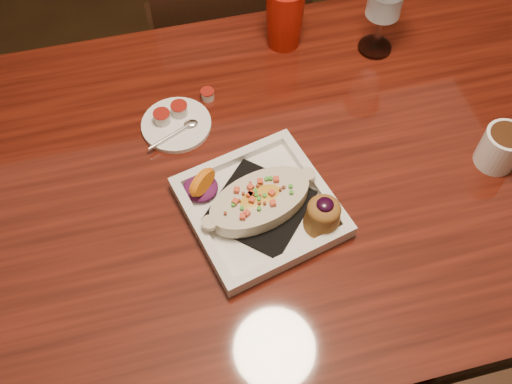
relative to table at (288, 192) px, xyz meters
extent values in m
plane|color=black|center=(0.00, 0.00, -0.65)|extent=(7.00, 7.00, 0.00)
cube|color=#62190E|center=(0.00, 0.00, 0.08)|extent=(1.50, 0.90, 0.04)
cylinder|color=black|center=(-0.67, 0.37, -0.30)|extent=(0.07, 0.07, 0.71)
cylinder|color=black|center=(0.67, 0.37, -0.30)|extent=(0.07, 0.07, 0.71)
cube|color=black|center=(0.00, 0.70, -0.20)|extent=(0.42, 0.42, 0.04)
cylinder|color=black|center=(0.17, 0.87, -0.43)|extent=(0.04, 0.04, 0.45)
cylinder|color=black|center=(-0.17, 0.87, -0.43)|extent=(0.04, 0.04, 0.45)
cylinder|color=black|center=(0.17, 0.53, -0.43)|extent=(0.04, 0.04, 0.45)
cylinder|color=black|center=(-0.17, 0.53, -0.43)|extent=(0.04, 0.04, 0.45)
cube|color=black|center=(0.00, 0.51, 0.05)|extent=(0.40, 0.03, 0.46)
cube|color=white|center=(-0.08, -0.09, 0.10)|extent=(0.31, 0.31, 0.01)
cube|color=black|center=(-0.08, -0.09, 0.11)|extent=(0.22, 0.22, 0.01)
ellipsoid|color=gold|center=(-0.08, -0.09, 0.13)|extent=(0.19, 0.13, 0.03)
ellipsoid|color=#591449|center=(-0.18, -0.03, 0.12)|extent=(0.07, 0.07, 0.02)
cone|color=brown|center=(0.02, -0.15, 0.13)|extent=(0.07, 0.07, 0.05)
ellipsoid|color=brown|center=(0.02, -0.15, 0.16)|extent=(0.06, 0.06, 0.03)
ellipsoid|color=black|center=(0.02, -0.15, 0.17)|extent=(0.03, 0.03, 0.01)
cylinder|color=white|center=(0.39, -0.09, 0.14)|extent=(0.08, 0.08, 0.08)
cylinder|color=#341C0E|center=(0.39, -0.09, 0.17)|extent=(0.07, 0.07, 0.02)
cylinder|color=silver|center=(0.27, 0.27, 0.10)|extent=(0.08, 0.08, 0.01)
cylinder|color=silver|center=(0.27, 0.27, 0.15)|extent=(0.01, 0.01, 0.09)
cylinder|color=white|center=(-0.20, 0.15, 0.10)|extent=(0.14, 0.14, 0.01)
cylinder|color=silver|center=(-0.23, 0.16, 0.12)|extent=(0.03, 0.03, 0.02)
cylinder|color=#9F1B13|center=(-0.23, 0.16, 0.13)|extent=(0.03, 0.03, 0.00)
cylinder|color=silver|center=(-0.19, 0.17, 0.12)|extent=(0.03, 0.03, 0.02)
cylinder|color=#9F1B13|center=(-0.19, 0.17, 0.13)|extent=(0.03, 0.03, 0.00)
cylinder|color=silver|center=(-0.12, 0.21, 0.11)|extent=(0.03, 0.03, 0.02)
cylinder|color=#9F1B13|center=(-0.12, 0.21, 0.12)|extent=(0.03, 0.03, 0.00)
cone|color=#AF180C|center=(0.08, 0.34, 0.17)|extent=(0.09, 0.09, 0.14)
camera|label=1|loc=(-0.22, -0.62, 1.00)|focal=40.00mm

